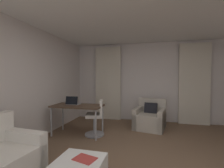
# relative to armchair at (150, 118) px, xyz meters

# --- Properties ---
(wall_window) EXTENTS (5.12, 0.06, 2.60)m
(wall_window) POSITION_rel_armchair_xyz_m (-0.06, 0.86, 1.02)
(wall_window) COLOR silver
(wall_window) RESTS_ON ground
(wall_left) EXTENTS (0.06, 6.12, 2.60)m
(wall_left) POSITION_rel_armchair_xyz_m (-2.59, -2.17, 1.02)
(wall_left) COLOR silver
(wall_left) RESTS_ON ground
(curtain_left_panel) EXTENTS (0.90, 0.06, 2.50)m
(curtain_left_panel) POSITION_rel_armchair_xyz_m (-1.44, 0.73, 0.97)
(curtain_left_panel) COLOR beige
(curtain_left_panel) RESTS_ON ground
(curtain_right_panel) EXTENTS (0.90, 0.06, 2.50)m
(curtain_right_panel) POSITION_rel_armchair_xyz_m (1.31, 0.73, 0.97)
(curtain_right_panel) COLOR beige
(curtain_right_panel) RESTS_ON ground
(armchair) EXTENTS (0.94, 0.95, 0.82)m
(armchair) POSITION_rel_armchair_xyz_m (0.00, 0.00, 0.00)
(armchair) COLOR #B2A899
(armchair) RESTS_ON ground
(desk) EXTENTS (1.25, 0.62, 0.75)m
(desk) POSITION_rel_armchair_xyz_m (-1.77, -0.98, 0.40)
(desk) COLOR #4C3828
(desk) RESTS_ON ground
(desk_chair) EXTENTS (0.49, 0.49, 0.88)m
(desk_chair) POSITION_rel_armchair_xyz_m (-1.31, -0.89, 0.11)
(desk_chair) COLOR gray
(desk_chair) RESTS_ON ground
(laptop) EXTENTS (0.32, 0.25, 0.22)m
(laptop) POSITION_rel_armchair_xyz_m (-1.91, -0.94, 0.52)
(laptop) COLOR #ADADB2
(laptop) RESTS_ON desk
(magazine_open) EXTENTS (0.32, 0.27, 0.01)m
(magazine_open) POSITION_rel_armchair_xyz_m (-0.79, -2.76, 0.11)
(magazine_open) COLOR #B73833
(magazine_open) RESTS_ON coffee_table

